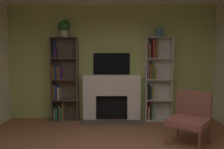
{
  "coord_description": "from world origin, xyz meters",
  "views": [
    {
      "loc": [
        0.01,
        -2.55,
        1.62
      ],
      "look_at": [
        0.0,
        1.21,
        1.29
      ],
      "focal_mm": 35.5,
      "sensor_mm": 36.0,
      "label": 1
    }
  ],
  "objects_px": {
    "armchair": "(190,117)",
    "tv": "(112,64)",
    "bookshelf_right": "(155,77)",
    "potted_plant": "(65,28)",
    "bookshelf_left": "(63,83)",
    "fireplace": "(112,96)",
    "vase_with_flowers": "(160,32)"
  },
  "relations": [
    {
      "from": "tv",
      "to": "bookshelf_left",
      "type": "distance_m",
      "value": 1.31
    },
    {
      "from": "tv",
      "to": "bookshelf_right",
      "type": "bearing_deg",
      "value": -4.27
    },
    {
      "from": "vase_with_flowers",
      "to": "fireplace",
      "type": "bearing_deg",
      "value": 178.76
    },
    {
      "from": "tv",
      "to": "armchair",
      "type": "distance_m",
      "value": 2.33
    },
    {
      "from": "potted_plant",
      "to": "tv",
      "type": "bearing_deg",
      "value": 5.95
    },
    {
      "from": "potted_plant",
      "to": "vase_with_flowers",
      "type": "height_order",
      "value": "vase_with_flowers"
    },
    {
      "from": "fireplace",
      "to": "armchair",
      "type": "xyz_separation_m",
      "value": [
        1.42,
        -1.51,
        -0.11
      ]
    },
    {
      "from": "bookshelf_left",
      "to": "armchair",
      "type": "bearing_deg",
      "value": -30.07
    },
    {
      "from": "fireplace",
      "to": "vase_with_flowers",
      "type": "distance_m",
      "value": 1.95
    },
    {
      "from": "fireplace",
      "to": "potted_plant",
      "type": "distance_m",
      "value": 2.03
    },
    {
      "from": "bookshelf_left",
      "to": "fireplace",
      "type": "bearing_deg",
      "value": -0.75
    },
    {
      "from": "potted_plant",
      "to": "vase_with_flowers",
      "type": "relative_size",
      "value": 0.97
    },
    {
      "from": "tv",
      "to": "potted_plant",
      "type": "xyz_separation_m",
      "value": [
        -1.15,
        -0.12,
        0.88
      ]
    },
    {
      "from": "potted_plant",
      "to": "bookshelf_left",
      "type": "bearing_deg",
      "value": 148.92
    },
    {
      "from": "tv",
      "to": "bookshelf_left",
      "type": "relative_size",
      "value": 0.44
    },
    {
      "from": "vase_with_flowers",
      "to": "tv",
      "type": "bearing_deg",
      "value": 174.06
    },
    {
      "from": "bookshelf_left",
      "to": "bookshelf_right",
      "type": "height_order",
      "value": "same"
    },
    {
      "from": "tv",
      "to": "bookshelf_right",
      "type": "relative_size",
      "value": 0.44
    },
    {
      "from": "armchair",
      "to": "tv",
      "type": "bearing_deg",
      "value": 131.49
    },
    {
      "from": "armchair",
      "to": "bookshelf_left",
      "type": "bearing_deg",
      "value": 149.93
    },
    {
      "from": "potted_plant",
      "to": "armchair",
      "type": "bearing_deg",
      "value": -30.04
    },
    {
      "from": "potted_plant",
      "to": "armchair",
      "type": "xyz_separation_m",
      "value": [
        2.58,
        -1.49,
        -1.79
      ]
    },
    {
      "from": "potted_plant",
      "to": "armchair",
      "type": "relative_size",
      "value": 0.42
    },
    {
      "from": "fireplace",
      "to": "armchair",
      "type": "relative_size",
      "value": 1.57
    },
    {
      "from": "bookshelf_right",
      "to": "armchair",
      "type": "relative_size",
      "value": 2.13
    },
    {
      "from": "vase_with_flowers",
      "to": "armchair",
      "type": "distance_m",
      "value": 2.27
    },
    {
      "from": "fireplace",
      "to": "vase_with_flowers",
      "type": "xyz_separation_m",
      "value": [
        1.15,
        -0.02,
        1.58
      ]
    },
    {
      "from": "fireplace",
      "to": "armchair",
      "type": "height_order",
      "value": "fireplace"
    },
    {
      "from": "fireplace",
      "to": "armchair",
      "type": "bearing_deg",
      "value": -46.78
    },
    {
      "from": "fireplace",
      "to": "bookshelf_right",
      "type": "xyz_separation_m",
      "value": [
        1.07,
        0.01,
        0.47
      ]
    },
    {
      "from": "potted_plant",
      "to": "vase_with_flowers",
      "type": "distance_m",
      "value": 2.31
    },
    {
      "from": "bookshelf_left",
      "to": "armchair",
      "type": "xyz_separation_m",
      "value": [
        2.64,
        -1.53,
        -0.43
      ]
    }
  ]
}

